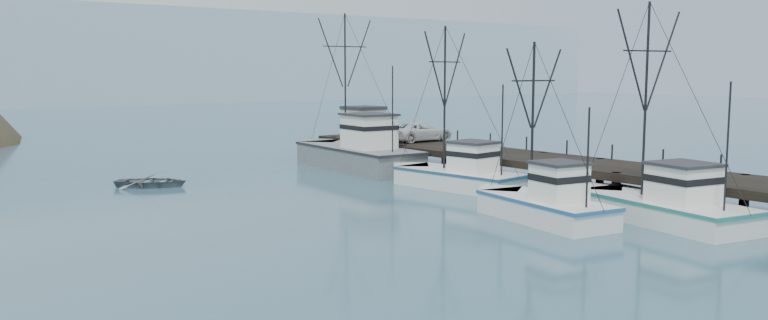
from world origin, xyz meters
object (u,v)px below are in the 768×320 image
Objects in this scene: pier at (519,159)px; motorboat at (152,187)px; pickup_truck at (421,132)px; pier_shed at (363,122)px; trawler_mid at (541,205)px; trawler_near at (657,206)px; work_vessel at (355,154)px; trawler_far at (455,176)px.

pier reaches higher than motorboat.
pickup_truck is 1.20× the size of motorboat.
pier_shed is (-0.76, 18.00, 1.73)m from pier.
trawler_mid reaches higher than pickup_truck.
pier_shed is (3.80, 31.97, 2.60)m from trawler_near.
trawler_near is 2.05× the size of pickup_truck.
trawler_mid is 24.55m from pickup_truck.
work_vessel is (4.38, 23.48, 0.41)m from trawler_mid.
trawler_far reaches higher than pier_shed.
trawler_far is at bearing -91.89° from work_vessel.
pier is at bearing 71.91° from trawler_near.
pickup_truck is at bearing -12.23° from work_vessel.
pickup_truck reaches higher than pier.
trawler_near is at bearing -96.78° from pier_shed.
pickup_truck is (1.70, -5.95, -0.61)m from pier_shed.
trawler_near is 3.72× the size of pier_shed.
pier_shed is at bearing 92.42° from pier.
pickup_truck is (5.90, -1.28, 1.58)m from work_vessel.
motorboat is (-12.33, 24.11, -0.82)m from trawler_mid.
trawler_mid is 3.07× the size of pier_shed.
pickup_truck is (10.27, 22.20, 1.99)m from trawler_mid.
pickup_truck is at bearing 60.58° from trawler_far.
trawler_mid reaches higher than pier_shed.
pier_shed is at bearing 74.94° from trawler_far.
trawler_near reaches higher than pier_shed.
pier_shed is 6.21m from pickup_truck.
trawler_far is 12.99m from pickup_truck.
trawler_near is 32.30m from pier_shed.
trawler_far is at bearing 151.55° from pickup_truck.
trawler_near reaches higher than pier.
pier_shed is at bearing 73.06° from trawler_mid.
trawler_far is 0.73× the size of work_vessel.
work_vessel is 6.24m from pickup_truck.
pier_shed is at bearing 83.22° from trawler_near.
work_vessel is 3.19× the size of motorboat.
work_vessel is at bearing 79.44° from trawler_mid.
pier is 18.10m from pier_shed.
trawler_near is 1.21× the size of trawler_mid.
pickup_truck is 22.85m from motorboat.
pickup_truck is at bearing -55.71° from motorboat.
pier_shed is at bearing 48.04° from work_vessel.
trawler_near is at bearing -38.69° from trawler_mid.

